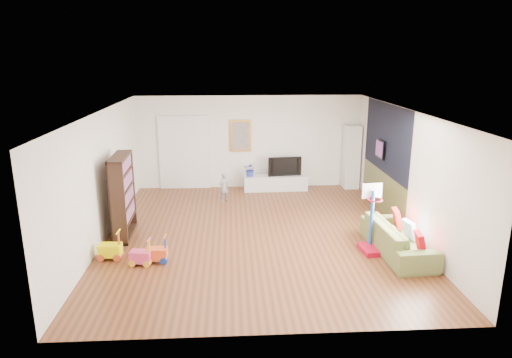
{
  "coord_description": "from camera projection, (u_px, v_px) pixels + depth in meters",
  "views": [
    {
      "loc": [
        -0.57,
        -9.36,
        3.83
      ],
      "look_at": [
        0.0,
        0.4,
        1.15
      ],
      "focal_mm": 32.0,
      "sensor_mm": 36.0,
      "label": 1
    }
  ],
  "objects": [
    {
      "name": "ride_on_pink",
      "position": [
        140.0,
        252.0,
        8.52
      ],
      "size": [
        0.42,
        0.29,
        0.52
      ],
      "primitive_type": "cube",
      "rotation": [
        0.0,
        0.0,
        -0.14
      ],
      "color": "#E63F6E",
      "rests_on": "ground"
    },
    {
      "name": "navy_accent",
      "position": [
        386.0,
        138.0,
        11.1
      ],
      "size": [
        0.01,
        3.2,
        1.7
      ],
      "primitive_type": "cube",
      "color": "black",
      "rests_on": "wall_right"
    },
    {
      "name": "pillow_left",
      "position": [
        420.0,
        242.0,
        8.39
      ],
      "size": [
        0.16,
        0.39,
        0.38
      ],
      "primitive_type": "cube",
      "rotation": [
        0.0,
        0.0,
        -0.15
      ],
      "color": "#B70611",
      "rests_on": "sofa"
    },
    {
      "name": "sofa",
      "position": [
        398.0,
        238.0,
        9.03
      ],
      "size": [
        0.94,
        2.15,
        0.61
      ],
      "primitive_type": "imported",
      "rotation": [
        0.0,
        0.0,
        1.63
      ],
      "color": "olive",
      "rests_on": "ground"
    },
    {
      "name": "child",
      "position": [
        224.0,
        187.0,
        12.17
      ],
      "size": [
        0.35,
        0.31,
        0.8
      ],
      "primitive_type": "imported",
      "rotation": [
        0.0,
        0.0,
        3.67
      ],
      "color": "gray",
      "rests_on": "ground"
    },
    {
      "name": "wall_back",
      "position": [
        249.0,
        142.0,
        13.31
      ],
      "size": [
        6.5,
        0.0,
        2.7
      ],
      "primitive_type": "cube",
      "color": "silver",
      "rests_on": "ground"
    },
    {
      "name": "wall_right",
      "position": [
        407.0,
        173.0,
        9.88
      ],
      "size": [
        0.0,
        7.5,
        2.7
      ],
      "primitive_type": "cube",
      "color": "silver",
      "rests_on": "ground"
    },
    {
      "name": "pillow_center",
      "position": [
        409.0,
        229.0,
        9.01
      ],
      "size": [
        0.16,
        0.37,
        0.36
      ],
      "primitive_type": "cube",
      "rotation": [
        0.0,
        0.0,
        0.18
      ],
      "color": "white",
      "rests_on": "sofa"
    },
    {
      "name": "pillow_right",
      "position": [
        397.0,
        218.0,
        9.62
      ],
      "size": [
        0.16,
        0.41,
        0.4
      ],
      "primitive_type": "cube",
      "rotation": [
        0.0,
        0.0,
        -0.15
      ],
      "color": "red",
      "rests_on": "sofa"
    },
    {
      "name": "vase_plant",
      "position": [
        250.0,
        169.0,
        13.09
      ],
      "size": [
        0.45,
        0.41,
        0.42
      ],
      "primitive_type": "imported",
      "rotation": [
        0.0,
        0.0,
        -0.24
      ],
      "color": "#27389C",
      "rests_on": "media_console"
    },
    {
      "name": "doorway",
      "position": [
        184.0,
        153.0,
        13.24
      ],
      "size": [
        1.45,
        0.06,
        2.1
      ],
      "primitive_type": "cube",
      "color": "white",
      "rests_on": "ground"
    },
    {
      "name": "wall_left",
      "position": [
        102.0,
        177.0,
        9.51
      ],
      "size": [
        0.0,
        7.5,
        2.7
      ],
      "primitive_type": "cube",
      "color": "silver",
      "rests_on": "ground"
    },
    {
      "name": "painting_back",
      "position": [
        241.0,
        136.0,
        13.2
      ],
      "size": [
        0.62,
        0.06,
        0.92
      ],
      "primitive_type": "cube",
      "color": "gold",
      "rests_on": "wall_back"
    },
    {
      "name": "ride_on_yellow",
      "position": [
        110.0,
        245.0,
        8.76
      ],
      "size": [
        0.44,
        0.29,
        0.57
      ],
      "primitive_type": "cube",
      "rotation": [
        0.0,
        0.0,
        -0.05
      ],
      "color": "#FAF900",
      "rests_on": "ground"
    },
    {
      "name": "olive_wainscot",
      "position": [
        382.0,
        191.0,
        11.45
      ],
      "size": [
        0.01,
        3.2,
        1.0
      ],
      "primitive_type": "cube",
      "color": "brown",
      "rests_on": "wall_right"
    },
    {
      "name": "ceiling",
      "position": [
        257.0,
        111.0,
        9.34
      ],
      "size": [
        6.5,
        7.5,
        0.0
      ],
      "primitive_type": "cube",
      "color": "white",
      "rests_on": "ground"
    },
    {
      "name": "artwork_right",
      "position": [
        380.0,
        149.0,
        11.36
      ],
      "size": [
        0.04,
        0.56,
        0.46
      ],
      "primitive_type": "cube",
      "color": "#7F3F8C",
      "rests_on": "wall_right"
    },
    {
      "name": "media_console",
      "position": [
        275.0,
        183.0,
        13.28
      ],
      "size": [
        1.86,
        0.51,
        0.43
      ],
      "primitive_type": "cube",
      "rotation": [
        0.0,
        0.0,
        0.03
      ],
      "color": "silver",
      "rests_on": "ground"
    },
    {
      "name": "basketball_hoop",
      "position": [
        375.0,
        219.0,
        8.97
      ],
      "size": [
        0.53,
        0.62,
        1.38
      ],
      "primitive_type": "cube",
      "rotation": [
        0.0,
        0.0,
        0.1
      ],
      "color": "#A80723",
      "rests_on": "ground"
    },
    {
      "name": "floor",
      "position": [
        257.0,
        234.0,
        10.05
      ],
      "size": [
        6.5,
        7.5,
        0.0
      ],
      "primitive_type": "cube",
      "color": "brown",
      "rests_on": "ground"
    },
    {
      "name": "tv",
      "position": [
        284.0,
        166.0,
        13.2
      ],
      "size": [
        0.98,
        0.23,
        0.56
      ],
      "primitive_type": "imported",
      "rotation": [
        0.0,
        0.0,
        0.11
      ],
      "color": "black",
      "rests_on": "media_console"
    },
    {
      "name": "tall_cabinet",
      "position": [
        351.0,
        157.0,
        13.33
      ],
      "size": [
        0.44,
        0.44,
        1.85
      ],
      "primitive_type": "cube",
      "rotation": [
        0.0,
        0.0,
        0.02
      ],
      "color": "white",
      "rests_on": "ground"
    },
    {
      "name": "wall_front",
      "position": [
        274.0,
        246.0,
        6.09
      ],
      "size": [
        6.5,
        0.0,
        2.7
      ],
      "primitive_type": "cube",
      "color": "silver",
      "rests_on": "ground"
    },
    {
      "name": "bookshelf",
      "position": [
        123.0,
        196.0,
        9.76
      ],
      "size": [
        0.36,
        1.23,
        1.79
      ],
      "primitive_type": "cube",
      "rotation": [
        0.0,
        0.0,
        0.04
      ],
      "color": "#321F14",
      "rests_on": "ground"
    },
    {
      "name": "ride_on_orange",
      "position": [
        157.0,
        249.0,
        8.63
      ],
      "size": [
        0.41,
        0.26,
        0.53
      ],
      "primitive_type": "cube",
      "rotation": [
        0.0,
        0.0,
        -0.05
      ],
      "color": "#EF5922",
      "rests_on": "ground"
    }
  ]
}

